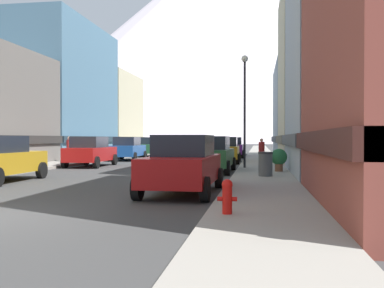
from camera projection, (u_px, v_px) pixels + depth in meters
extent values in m
cube|color=gray|center=(138.00, 154.00, 44.59)|extent=(2.50, 100.00, 0.15)
cube|color=gray|center=(260.00, 155.00, 42.68)|extent=(2.50, 100.00, 0.15)
cube|color=slate|center=(46.00, 92.00, 36.75)|extent=(8.72, 12.11, 11.24)
cube|color=#22333F|center=(46.00, 139.00, 36.80)|extent=(9.02, 12.11, 0.50)
cube|color=beige|center=(98.00, 114.00, 47.46)|extent=(7.86, 9.10, 8.66)
cube|color=#595444|center=(98.00, 139.00, 47.49)|extent=(8.16, 9.10, 0.50)
cube|color=beige|center=(346.00, 76.00, 27.73)|extent=(8.24, 8.62, 11.35)
cube|color=#595444|center=(346.00, 140.00, 27.79)|extent=(8.54, 8.62, 0.50)
cube|color=#99A5B2|center=(320.00, 111.00, 37.82)|extent=(7.86, 10.93, 8.09)
cube|color=#444A50|center=(320.00, 139.00, 37.86)|extent=(8.16, 10.93, 0.50)
cylinder|color=black|center=(1.00, 170.00, 18.35)|extent=(0.24, 0.69, 0.68)
cylinder|color=black|center=(42.00, 170.00, 18.12)|extent=(0.24, 0.69, 0.68)
cube|color=#9E1111|center=(91.00, 154.00, 25.73)|extent=(1.96, 4.45, 0.80)
cube|color=#1E232D|center=(89.00, 142.00, 25.47)|extent=(1.66, 2.24, 0.64)
cylinder|color=black|center=(86.00, 159.00, 27.48)|extent=(0.24, 0.69, 0.68)
cylinder|color=black|center=(114.00, 160.00, 27.25)|extent=(0.24, 0.69, 0.68)
cylinder|color=black|center=(65.00, 162.00, 24.21)|extent=(0.24, 0.69, 0.68)
cylinder|color=black|center=(96.00, 162.00, 23.98)|extent=(0.24, 0.69, 0.68)
cube|color=#19478C|center=(128.00, 151.00, 32.99)|extent=(2.04, 4.48, 0.80)
cube|color=#1E232D|center=(127.00, 141.00, 32.73)|extent=(1.70, 2.27, 0.64)
cylinder|color=black|center=(122.00, 155.00, 34.73)|extent=(0.25, 0.69, 0.68)
cylinder|color=black|center=(144.00, 155.00, 34.54)|extent=(0.25, 0.69, 0.68)
cylinder|color=black|center=(110.00, 157.00, 31.45)|extent=(0.25, 0.69, 0.68)
cylinder|color=black|center=(135.00, 157.00, 31.26)|extent=(0.25, 0.69, 0.68)
cube|color=#265933|center=(150.00, 149.00, 39.87)|extent=(1.85, 4.41, 0.80)
cube|color=#1E232D|center=(150.00, 141.00, 39.61)|extent=(1.61, 2.21, 0.64)
cylinder|color=black|center=(146.00, 152.00, 41.65)|extent=(0.22, 0.68, 0.68)
cylinder|color=black|center=(164.00, 152.00, 41.36)|extent=(0.22, 0.68, 0.68)
cylinder|color=black|center=(136.00, 153.00, 38.39)|extent=(0.22, 0.68, 0.68)
cylinder|color=black|center=(156.00, 154.00, 38.10)|extent=(0.22, 0.68, 0.68)
cube|color=#9E1111|center=(183.00, 169.00, 13.10)|extent=(1.92, 4.43, 0.80)
cube|color=#1E232D|center=(184.00, 145.00, 13.33)|extent=(1.64, 2.23, 0.64)
cylinder|color=black|center=(205.00, 189.00, 11.32)|extent=(0.23, 0.68, 0.68)
cylinder|color=black|center=(137.00, 188.00, 11.63)|extent=(0.23, 0.68, 0.68)
cylinder|color=black|center=(219.00, 178.00, 14.57)|extent=(0.23, 0.68, 0.68)
cylinder|color=black|center=(166.00, 177.00, 14.88)|extent=(0.23, 0.68, 0.68)
cube|color=#265933|center=(212.00, 157.00, 21.26)|extent=(1.95, 4.44, 0.80)
cube|color=#1E232D|center=(211.00, 143.00, 21.01)|extent=(1.65, 2.24, 0.64)
cylinder|color=black|center=(199.00, 163.00, 23.05)|extent=(0.24, 0.69, 0.68)
cylinder|color=black|center=(233.00, 164.00, 22.73)|extent=(0.24, 0.69, 0.68)
cylinder|color=black|center=(187.00, 167.00, 19.81)|extent=(0.24, 0.69, 0.68)
cylinder|color=black|center=(227.00, 168.00, 19.48)|extent=(0.24, 0.69, 0.68)
cube|color=#B28419|center=(225.00, 152.00, 29.47)|extent=(1.90, 4.43, 0.80)
cube|color=#1E232D|center=(225.00, 142.00, 29.71)|extent=(1.63, 2.22, 0.64)
cylinder|color=black|center=(238.00, 159.00, 27.72)|extent=(0.23, 0.68, 0.68)
cylinder|color=black|center=(209.00, 159.00, 27.97)|extent=(0.23, 0.68, 0.68)
cylinder|color=black|center=(239.00, 157.00, 30.99)|extent=(0.23, 0.68, 0.68)
cylinder|color=black|center=(214.00, 157.00, 31.24)|extent=(0.23, 0.68, 0.68)
cube|color=#591E72|center=(232.00, 149.00, 37.76)|extent=(1.88, 4.42, 0.80)
cube|color=#1E232D|center=(232.00, 141.00, 37.99)|extent=(1.62, 2.21, 0.64)
cylinder|color=black|center=(242.00, 154.00, 36.00)|extent=(0.23, 0.68, 0.68)
cylinder|color=black|center=(220.00, 154.00, 36.26)|extent=(0.23, 0.68, 0.68)
cylinder|color=black|center=(243.00, 153.00, 39.26)|extent=(0.23, 0.68, 0.68)
cylinder|color=black|center=(223.00, 153.00, 39.53)|extent=(0.23, 0.68, 0.68)
cylinder|color=red|center=(227.00, 200.00, 8.73)|extent=(0.20, 0.20, 0.55)
sphere|color=red|center=(227.00, 185.00, 8.72)|extent=(0.22, 0.22, 0.22)
cylinder|color=red|center=(220.00, 199.00, 8.75)|extent=(0.10, 0.09, 0.09)
cylinder|color=red|center=(235.00, 199.00, 8.70)|extent=(0.10, 0.09, 0.09)
cylinder|color=#4C5156|center=(265.00, 165.00, 17.47)|extent=(0.56, 0.56, 0.90)
cylinder|color=#2D2D33|center=(265.00, 153.00, 17.46)|extent=(0.59, 0.59, 0.08)
cylinder|color=brown|center=(279.00, 167.00, 19.96)|extent=(0.37, 0.37, 0.37)
sphere|color=#215C35|center=(279.00, 157.00, 19.95)|extent=(0.76, 0.76, 0.76)
cylinder|color=navy|center=(70.00, 151.00, 28.58)|extent=(0.36, 0.36, 1.38)
sphere|color=tan|center=(70.00, 139.00, 28.57)|extent=(0.22, 0.22, 0.22)
cylinder|color=maroon|center=(69.00, 151.00, 28.41)|extent=(0.36, 0.36, 1.43)
sphere|color=tan|center=(69.00, 138.00, 28.40)|extent=(0.23, 0.23, 0.23)
cylinder|color=maroon|center=(262.00, 153.00, 25.73)|extent=(0.36, 0.36, 1.32)
sphere|color=tan|center=(262.00, 140.00, 25.72)|extent=(0.21, 0.21, 0.21)
cylinder|color=black|center=(245.00, 115.00, 22.53)|extent=(0.12, 0.12, 5.50)
sphere|color=white|center=(245.00, 59.00, 22.50)|extent=(0.36, 0.36, 0.36)
cone|color=silver|center=(233.00, 37.00, 266.60)|extent=(279.98, 279.98, 128.43)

